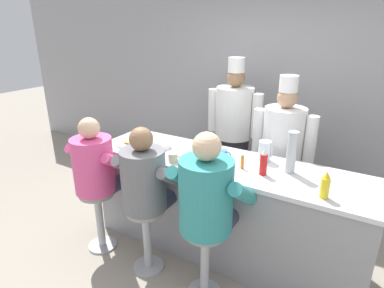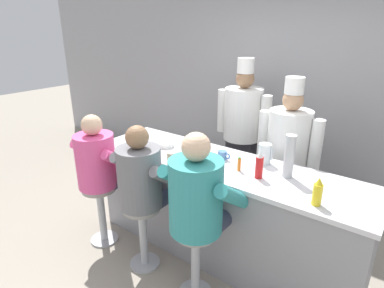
{
  "view_description": "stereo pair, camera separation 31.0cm",
  "coord_description": "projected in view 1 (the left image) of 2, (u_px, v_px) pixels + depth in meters",
  "views": [
    {
      "loc": [
        1.16,
        -2.16,
        2.2
      ],
      "look_at": [
        -0.34,
        0.33,
        1.12
      ],
      "focal_mm": 30.0,
      "sensor_mm": 36.0,
      "label": 1
    },
    {
      "loc": [
        1.41,
        -1.99,
        2.2
      ],
      "look_at": [
        -0.34,
        0.33,
        1.12
      ],
      "focal_mm": 30.0,
      "sensor_mm": 36.0,
      "label": 2
    }
  ],
  "objects": [
    {
      "name": "coffee_mug_tan",
      "position": [
        173.0,
        158.0,
        2.98
      ],
      "size": [
        0.14,
        0.09,
        0.09
      ],
      "color": "beige",
      "rests_on": "diner_counter"
    },
    {
      "name": "cup_stack_steel",
      "position": [
        292.0,
        152.0,
        2.72
      ],
      "size": [
        0.09,
        0.09,
        0.37
      ],
      "color": "#B7BABF",
      "rests_on": "diner_counter"
    },
    {
      "name": "diner_seated_teal",
      "position": [
        208.0,
        199.0,
        2.52
      ],
      "size": [
        0.64,
        0.63,
        1.48
      ],
      "color": "#B2B5BA",
      "rests_on": "ground_plane"
    },
    {
      "name": "hot_sauce_bottle_orange",
      "position": [
        242.0,
        162.0,
        2.84
      ],
      "size": [
        0.03,
        0.03,
        0.12
      ],
      "color": "orange",
      "rests_on": "diner_counter"
    },
    {
      "name": "cook_in_whites_near",
      "position": [
        234.0,
        125.0,
        4.05
      ],
      "size": [
        0.72,
        0.46,
        1.84
      ],
      "color": "#232328",
      "rests_on": "ground_plane"
    },
    {
      "name": "water_pitcher_clear",
      "position": [
        265.0,
        151.0,
        3.0
      ],
      "size": [
        0.13,
        0.12,
        0.19
      ],
      "color": "silver",
      "rests_on": "diner_counter"
    },
    {
      "name": "ground_plane",
      "position": [
        205.0,
        270.0,
        3.07
      ],
      "size": [
        20.0,
        20.0,
        0.0
      ],
      "primitive_type": "plane",
      "color": "#9E9384"
    },
    {
      "name": "diner_counter",
      "position": [
        223.0,
        207.0,
        3.18
      ],
      "size": [
        2.71,
        0.73,
        1.0
      ],
      "color": "gray",
      "rests_on": "ground_plane"
    },
    {
      "name": "wall_back",
      "position": [
        280.0,
        93.0,
        4.24
      ],
      "size": [
        10.0,
        0.06,
        2.7
      ],
      "color": "#99999E",
      "rests_on": "ground_plane"
    },
    {
      "name": "mustard_bottle_yellow",
      "position": [
        325.0,
        186.0,
        2.34
      ],
      "size": [
        0.07,
        0.07,
        0.21
      ],
      "color": "yellow",
      "rests_on": "diner_counter"
    },
    {
      "name": "breakfast_plate",
      "position": [
        128.0,
        143.0,
        3.42
      ],
      "size": [
        0.26,
        0.26,
        0.05
      ],
      "color": "white",
      "rests_on": "diner_counter"
    },
    {
      "name": "cereal_bowl",
      "position": [
        163.0,
        146.0,
        3.33
      ],
      "size": [
        0.16,
        0.16,
        0.05
      ],
      "color": "white",
      "rests_on": "diner_counter"
    },
    {
      "name": "ketchup_bottle_red",
      "position": [
        264.0,
        163.0,
        2.71
      ],
      "size": [
        0.06,
        0.06,
        0.24
      ],
      "color": "red",
      "rests_on": "diner_counter"
    },
    {
      "name": "diner_seated_grey",
      "position": [
        146.0,
        184.0,
        2.82
      ],
      "size": [
        0.59,
        0.58,
        1.42
      ],
      "color": "#B2B5BA",
      "rests_on": "ground_plane"
    },
    {
      "name": "cook_in_whites_far",
      "position": [
        282.0,
        149.0,
        3.44
      ],
      "size": [
        0.68,
        0.43,
        1.73
      ],
      "color": "#232328",
      "rests_on": "ground_plane"
    },
    {
      "name": "diner_seated_pink",
      "position": [
        96.0,
        169.0,
        3.12
      ],
      "size": [
        0.59,
        0.58,
        1.41
      ],
      "color": "#B2B5BA",
      "rests_on": "ground_plane"
    },
    {
      "name": "napkin_dispenser_chrome",
      "position": [
        216.0,
        162.0,
        2.83
      ],
      "size": [
        0.12,
        0.07,
        0.13
      ],
      "color": "silver",
      "rests_on": "diner_counter"
    },
    {
      "name": "coffee_mug_blue",
      "position": [
        223.0,
        154.0,
        3.07
      ],
      "size": [
        0.13,
        0.09,
        0.08
      ],
      "color": "#4C7AB2",
      "rests_on": "diner_counter"
    }
  ]
}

